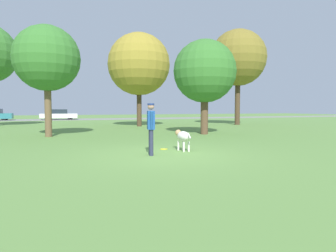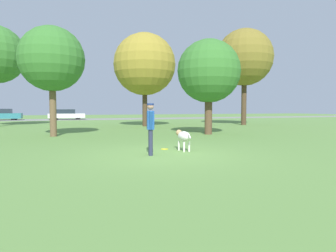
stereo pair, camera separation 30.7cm
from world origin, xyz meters
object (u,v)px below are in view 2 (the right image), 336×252
Objects in this scene: dog at (183,137)px; parked_car_white at (66,115)px; tree_near_right at (209,71)px; parked_car_teal at (2,115)px; tree_far_right at (245,58)px; frisbee at (165,149)px; tree_mid_center at (145,64)px; person at (150,125)px; tree_near_left at (52,59)px.

parked_car_white is at bearing 3.40° from dog.
tree_near_right reaches higher than parked_car_teal.
parked_car_white is at bearing -4.42° from parked_car_teal.
parked_car_teal is (-22.38, 18.78, -5.27)m from tree_far_right.
tree_near_right reaches higher than frisbee.
tree_near_right is at bearing -133.98° from tree_far_right.
parked_car_white is at bearing 106.01° from tree_near_right.
parked_car_white reaches higher than dog.
frisbee is 0.03× the size of tree_mid_center.
parked_car_white is at bearing 16.90° from person.
dog is 9.20m from tree_near_left.
parked_car_teal is at bearing 108.53° from frisbee.
parked_car_teal is 7.56m from parked_car_white.
parked_car_teal is (-10.58, 31.57, 0.67)m from frisbee.
parked_car_teal is at bearing 126.94° from tree_mid_center.
tree_mid_center is at bearing -52.15° from parked_car_teal.
tree_near_right reaches higher than person.
dog is at bearing -124.26° from tree_near_right.
frisbee is 0.06× the size of parked_car_white.
tree_far_right reaches higher than tree_near_left.
dog reaches higher than frisbee.
person reaches higher than dog.
tree_mid_center is at bearing 99.60° from tree_near_right.
person is 0.29× the size of tree_near_left.
tree_near_left reaches higher than dog.
person is at bearing -68.22° from tree_near_left.
person is 0.22× the size of tree_mid_center.
person is 8.91m from tree_near_left.
person is 32.07m from parked_car_white.
frisbee is 14.84m from tree_mid_center.
tree_near_left is (-3.95, 6.65, 4.02)m from frisbee.
tree_mid_center is 0.90× the size of tree_far_right.
tree_near_left is at bearing -91.42° from parked_car_white.
dog is 0.25× the size of parked_car_teal.
tree_mid_center is 8.99m from tree_far_right.
tree_mid_center is at bearing 78.02° from frisbee.
tree_far_right is at bearing -29.31° from person.
dog is at bearing -50.42° from frisbee.
tree_mid_center is at bearing 45.62° from tree_near_left.
tree_mid_center is at bearing -1.28° from person.
dog is 7.51m from tree_near_right.
tree_near_left is at bearing 169.26° from tree_near_right.
tree_near_left is 9.85m from tree_mid_center.
tree_near_left is 0.76× the size of tree_mid_center.
parked_car_white is (-5.95, 17.22, -4.38)m from tree_mid_center.
dog is 0.13× the size of tree_far_right.
parked_car_teal is at bearing 119.39° from tree_near_right.
parked_car_teal is at bearing 29.53° from person.
person is 0.38× the size of parked_car_teal.
frisbee is 8.72m from tree_near_left.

